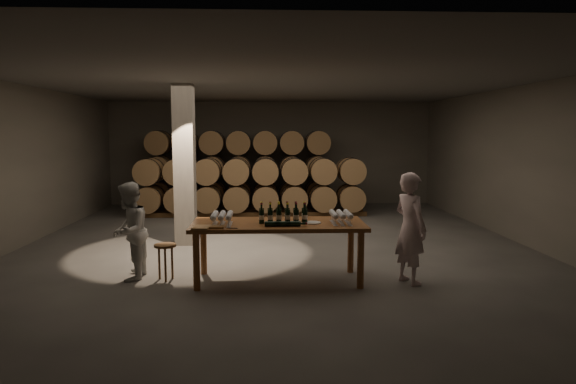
{
  "coord_description": "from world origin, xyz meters",
  "views": [
    {
      "loc": [
        -0.2,
        -10.13,
        2.25
      ],
      "look_at": [
        0.25,
        -0.23,
        1.1
      ],
      "focal_mm": 32.0,
      "sensor_mm": 36.0,
      "label": 1
    }
  ],
  "objects_px": {
    "tasting_table": "(278,229)",
    "notebook_near": "(216,227)",
    "plate": "(312,223)",
    "bottle_cluster": "(283,215)",
    "person_woman": "(129,231)",
    "person_man": "(410,228)",
    "stool": "(165,251)"
  },
  "relations": [
    {
      "from": "tasting_table",
      "to": "notebook_near",
      "type": "xyz_separation_m",
      "value": [
        -0.9,
        -0.39,
        0.12
      ]
    },
    {
      "from": "plate",
      "to": "notebook_near",
      "type": "xyz_separation_m",
      "value": [
        -1.41,
        -0.32,
        0.01
      ]
    },
    {
      "from": "bottle_cluster",
      "to": "person_woman",
      "type": "bearing_deg",
      "value": 175.41
    },
    {
      "from": "plate",
      "to": "person_man",
      "type": "relative_size",
      "value": 0.15
    },
    {
      "from": "tasting_table",
      "to": "person_woman",
      "type": "relative_size",
      "value": 1.73
    },
    {
      "from": "tasting_table",
      "to": "notebook_near",
      "type": "distance_m",
      "value": 0.99
    },
    {
      "from": "bottle_cluster",
      "to": "notebook_near",
      "type": "xyz_separation_m",
      "value": [
        -0.98,
        -0.39,
        -0.1
      ]
    },
    {
      "from": "tasting_table",
      "to": "person_man",
      "type": "bearing_deg",
      "value": -5.67
    },
    {
      "from": "plate",
      "to": "bottle_cluster",
      "type": "bearing_deg",
      "value": 170.54
    },
    {
      "from": "person_man",
      "to": "stool",
      "type": "bearing_deg",
      "value": 59.92
    },
    {
      "from": "notebook_near",
      "to": "person_woman",
      "type": "xyz_separation_m",
      "value": [
        -1.38,
        0.58,
        -0.16
      ]
    },
    {
      "from": "stool",
      "to": "bottle_cluster",
      "type": "bearing_deg",
      "value": -3.7
    },
    {
      "from": "notebook_near",
      "to": "stool",
      "type": "bearing_deg",
      "value": 147.05
    },
    {
      "from": "tasting_table",
      "to": "notebook_near",
      "type": "bearing_deg",
      "value": -156.54
    },
    {
      "from": "tasting_table",
      "to": "person_woman",
      "type": "xyz_separation_m",
      "value": [
        -2.28,
        0.19,
        -0.04
      ]
    },
    {
      "from": "stool",
      "to": "person_woman",
      "type": "height_order",
      "value": "person_woman"
    },
    {
      "from": "person_man",
      "to": "person_woman",
      "type": "distance_m",
      "value": 4.26
    },
    {
      "from": "tasting_table",
      "to": "person_man",
      "type": "relative_size",
      "value": 1.56
    },
    {
      "from": "tasting_table",
      "to": "person_woman",
      "type": "bearing_deg",
      "value": 175.2
    },
    {
      "from": "bottle_cluster",
      "to": "stool",
      "type": "height_order",
      "value": "bottle_cluster"
    },
    {
      "from": "notebook_near",
      "to": "stool",
      "type": "distance_m",
      "value": 1.07
    },
    {
      "from": "tasting_table",
      "to": "stool",
      "type": "bearing_deg",
      "value": 176.06
    },
    {
      "from": "bottle_cluster",
      "to": "person_woman",
      "type": "distance_m",
      "value": 2.37
    },
    {
      "from": "plate",
      "to": "person_woman",
      "type": "height_order",
      "value": "person_woman"
    },
    {
      "from": "notebook_near",
      "to": "person_woman",
      "type": "bearing_deg",
      "value": 155.9
    },
    {
      "from": "plate",
      "to": "notebook_near",
      "type": "height_order",
      "value": "notebook_near"
    },
    {
      "from": "bottle_cluster",
      "to": "plate",
      "type": "xyz_separation_m",
      "value": [
        0.44,
        -0.07,
        -0.1
      ]
    },
    {
      "from": "tasting_table",
      "to": "stool",
      "type": "height_order",
      "value": "tasting_table"
    },
    {
      "from": "plate",
      "to": "person_woman",
      "type": "distance_m",
      "value": 2.81
    },
    {
      "from": "stool",
      "to": "person_woman",
      "type": "bearing_deg",
      "value": 172.54
    },
    {
      "from": "notebook_near",
      "to": "tasting_table",
      "type": "bearing_deg",
      "value": 22.29
    },
    {
      "from": "notebook_near",
      "to": "person_man",
      "type": "relative_size",
      "value": 0.14
    }
  ]
}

